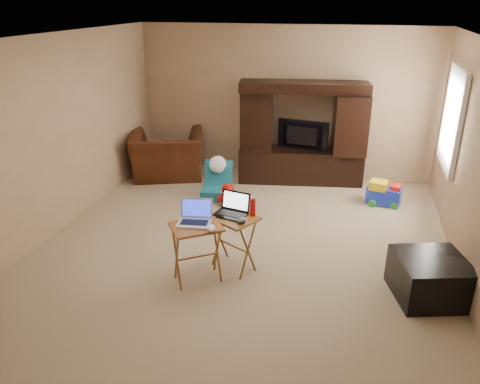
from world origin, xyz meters
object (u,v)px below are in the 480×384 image
(mouse_left, at_px, (211,228))
(water_bottle, at_px, (253,207))
(laptop_right, at_px, (230,206))
(mouse_right, at_px, (242,220))
(recliner, at_px, (167,155))
(television, at_px, (301,136))
(child_rocker, at_px, (215,181))
(ottoman, at_px, (430,278))
(push_toy, at_px, (384,193))
(entertainment_center, at_px, (302,133))
(tray_table_right, at_px, (233,243))
(laptop_left, at_px, (194,214))
(plush_toy, at_px, (228,195))
(tray_table_left, at_px, (197,253))

(mouse_left, bearing_deg, water_bottle, 56.30)
(laptop_right, relative_size, mouse_right, 2.58)
(recliner, distance_m, mouse_left, 3.50)
(television, distance_m, mouse_right, 3.04)
(child_rocker, height_order, laptop_right, laptop_right)
(ottoman, relative_size, mouse_right, 5.17)
(child_rocker, xyz_separation_m, mouse_right, (0.94, -2.02, 0.40))
(water_bottle, bearing_deg, push_toy, 55.70)
(mouse_left, relative_size, mouse_right, 1.02)
(entertainment_center, distance_m, mouse_left, 3.40)
(laptop_right, bearing_deg, tray_table_right, -14.77)
(mouse_right, height_order, water_bottle, water_bottle)
(television, xyz_separation_m, child_rocker, (-1.16, -1.01, -0.52))
(television, relative_size, ottoman, 1.23)
(entertainment_center, height_order, water_bottle, entertainment_center)
(television, xyz_separation_m, water_bottle, (-0.16, -2.83, -0.04))
(laptop_right, distance_m, water_bottle, 0.25)
(entertainment_center, distance_m, tray_table_right, 3.02)
(recliner, height_order, water_bottle, water_bottle)
(laptop_left, distance_m, water_bottle, 0.67)
(ottoman, distance_m, tray_table_right, 2.11)
(entertainment_center, height_order, laptop_right, entertainment_center)
(tray_table_right, distance_m, mouse_right, 0.40)
(television, height_order, mouse_left, television)
(television, relative_size, laptop_right, 2.47)
(laptop_left, distance_m, mouse_left, 0.26)
(television, xyz_separation_m, recliner, (-2.24, -0.31, -0.41))
(tray_table_right, bearing_deg, push_toy, 82.20)
(mouse_right, bearing_deg, water_bottle, 70.71)
(recliner, bearing_deg, plush_toy, 124.25)
(plush_toy, relative_size, mouse_left, 2.74)
(tray_table_left, xyz_separation_m, water_bottle, (0.52, 0.42, 0.42))
(recliner, xyz_separation_m, mouse_right, (2.02, -2.72, 0.29))
(child_rocker, relative_size, water_bottle, 2.81)
(entertainment_center, xyz_separation_m, push_toy, (1.36, -0.66, -0.65))
(tray_table_right, distance_m, mouse_left, 0.56)
(mouse_right, bearing_deg, tray_table_right, 137.29)
(recliner, height_order, tray_table_left, recliner)
(recliner, distance_m, tray_table_right, 3.22)
(water_bottle, bearing_deg, television, 86.84)
(laptop_left, bearing_deg, push_toy, 44.07)
(tray_table_right, distance_m, laptop_right, 0.45)
(mouse_right, bearing_deg, child_rocker, 114.89)
(child_rocker, bearing_deg, entertainment_center, 34.63)
(child_rocker, distance_m, plush_toy, 0.39)
(mouse_left, bearing_deg, laptop_left, 155.56)
(recliner, distance_m, laptop_left, 3.32)
(television, relative_size, tray_table_right, 1.29)
(tray_table_right, bearing_deg, entertainment_center, 112.03)
(push_toy, distance_m, laptop_left, 3.37)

